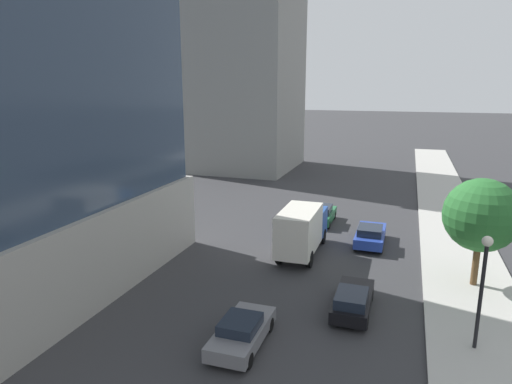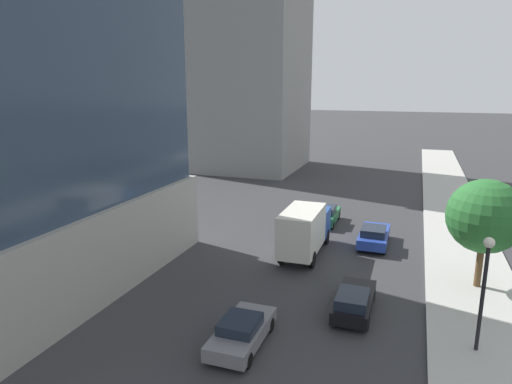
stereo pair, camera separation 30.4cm
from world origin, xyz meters
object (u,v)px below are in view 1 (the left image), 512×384
object	(u,v)px
box_truck	(302,228)
car_green	(322,214)
street_lamp	(483,275)
street_tree	(481,215)
car_blue	(370,235)
car_black	(353,300)
construction_building	(244,45)
car_gray	(242,331)

from	to	relation	value
box_truck	car_green	bearing A→B (deg)	90.00
street_lamp	box_truck	size ratio (longest dim) A/B	0.74
street_tree	car_blue	size ratio (longest dim) A/B	1.30
car_green	street_lamp	bearing A→B (deg)	-59.34
street_tree	car_black	world-z (taller)	street_tree
street_tree	car_black	xyz separation A→B (m)	(-6.09, -5.23, -3.48)
street_tree	car_blue	world-z (taller)	street_tree
construction_building	car_black	size ratio (longest dim) A/B	8.20
car_green	car_blue	xyz separation A→B (m)	(4.21, -4.06, -0.01)
street_lamp	car_blue	size ratio (longest dim) A/B	1.08
street_tree	car_black	size ratio (longest dim) A/B	1.39
construction_building	box_truck	bearing A→B (deg)	-63.54
car_black	box_truck	distance (m)	8.25
street_lamp	car_blue	bearing A→B (deg)	113.91
box_truck	car_gray	bearing A→B (deg)	-90.00
car_green	box_truck	bearing A→B (deg)	-90.00
street_lamp	car_blue	xyz separation A→B (m)	(-5.34, 12.04, -2.74)
car_blue	box_truck	distance (m)	5.51
car_black	car_gray	size ratio (longest dim) A/B	1.01
street_tree	car_gray	distance (m)	14.55
car_green	box_truck	size ratio (longest dim) A/B	0.62
construction_building	street_lamp	world-z (taller)	construction_building
box_truck	street_lamp	bearing A→B (deg)	-42.20
car_green	box_truck	xyz separation A→B (m)	(-0.00, -7.45, 1.07)
car_green	car_gray	distance (m)	18.90
street_tree	car_green	world-z (taller)	street_tree
car_blue	car_gray	world-z (taller)	car_blue
construction_building	car_green	size ratio (longest dim) A/B	8.63
car_black	box_truck	bearing A→B (deg)	120.97
street_tree	box_truck	xyz separation A→B (m)	(-10.29, 1.78, -2.36)
street_tree	car_black	distance (m)	8.75
street_tree	car_green	size ratio (longest dim) A/B	1.46
street_tree	car_gray	world-z (taller)	street_tree
street_tree	box_truck	world-z (taller)	street_tree
construction_building	car_gray	world-z (taller)	construction_building
construction_building	car_gray	distance (m)	46.46
car_blue	street_lamp	bearing A→B (deg)	-66.09
construction_building	car_black	distance (m)	44.20
car_black	car_blue	bearing A→B (deg)	90.00
car_black	car_gray	distance (m)	6.12
street_tree	car_green	bearing A→B (deg)	138.12
street_lamp	car_black	distance (m)	6.25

